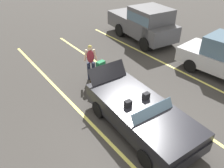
{
  "coord_description": "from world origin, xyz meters",
  "views": [
    {
      "loc": [
        3.84,
        -4.06,
        5.37
      ],
      "look_at": [
        -1.79,
        0.2,
        0.75
      ],
      "focal_mm": 35.75,
      "sensor_mm": 36.0,
      "label": 1
    }
  ],
  "objects_px": {
    "suitcase_medium_bright": "(101,67)",
    "parked_pickup_truck_near": "(145,23)",
    "convertible_car": "(144,118)",
    "suitcase_large_black": "(96,82)",
    "traveler_person": "(91,61)"
  },
  "relations": [
    {
      "from": "convertible_car",
      "to": "suitcase_large_black",
      "type": "relative_size",
      "value": 4.07
    },
    {
      "from": "convertible_car",
      "to": "parked_pickup_truck_near",
      "type": "relative_size",
      "value": 0.83
    },
    {
      "from": "suitcase_large_black",
      "to": "traveler_person",
      "type": "bearing_deg",
      "value": -41.96
    },
    {
      "from": "suitcase_large_black",
      "to": "traveler_person",
      "type": "distance_m",
      "value": 1.07
    },
    {
      "from": "convertible_car",
      "to": "parked_pickup_truck_near",
      "type": "height_order",
      "value": "parked_pickup_truck_near"
    },
    {
      "from": "suitcase_medium_bright",
      "to": "suitcase_large_black",
      "type": "bearing_deg",
      "value": -50.8
    },
    {
      "from": "suitcase_medium_bright",
      "to": "parked_pickup_truck_near",
      "type": "bearing_deg",
      "value": 103.22
    },
    {
      "from": "traveler_person",
      "to": "parked_pickup_truck_near",
      "type": "relative_size",
      "value": 0.32
    },
    {
      "from": "suitcase_medium_bright",
      "to": "parked_pickup_truck_near",
      "type": "xyz_separation_m",
      "value": [
        -1.75,
        4.46,
        0.8
      ]
    },
    {
      "from": "suitcase_large_black",
      "to": "suitcase_medium_bright",
      "type": "bearing_deg",
      "value": -64.78
    },
    {
      "from": "suitcase_medium_bright",
      "to": "traveler_person",
      "type": "relative_size",
      "value": 0.38
    },
    {
      "from": "suitcase_large_black",
      "to": "parked_pickup_truck_near",
      "type": "relative_size",
      "value": 0.2
    },
    {
      "from": "suitcase_medium_bright",
      "to": "traveler_person",
      "type": "distance_m",
      "value": 0.9
    },
    {
      "from": "suitcase_medium_bright",
      "to": "traveler_person",
      "type": "xyz_separation_m",
      "value": [
        0.17,
        -0.63,
        0.62
      ]
    },
    {
      "from": "convertible_car",
      "to": "suitcase_medium_bright",
      "type": "bearing_deg",
      "value": 168.35
    }
  ]
}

